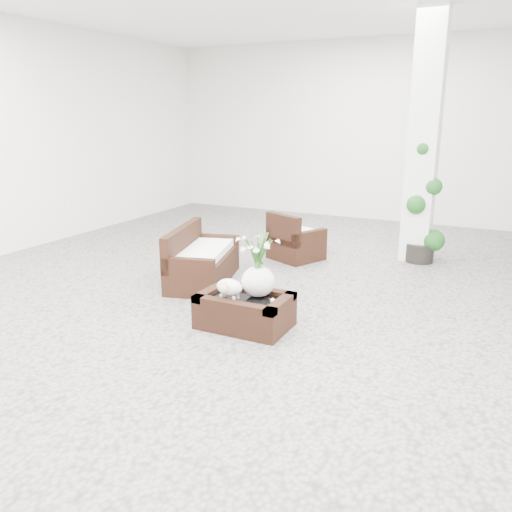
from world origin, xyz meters
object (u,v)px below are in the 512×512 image
at_px(armchair, 296,236).
at_px(coffee_table, 245,312).
at_px(topiary, 424,205).
at_px(loveseat, 203,255).

bearing_deg(armchair, coffee_table, 125.43).
xyz_separation_m(armchair, topiary, (1.68, 0.67, 0.49)).
bearing_deg(topiary, coffee_table, -109.99).
distance_m(coffee_table, loveseat, 1.58).
height_order(coffee_table, topiary, topiary).
xyz_separation_m(loveseat, topiary, (2.34, 2.20, 0.49)).
relative_size(coffee_table, topiary, 0.53).
bearing_deg(topiary, loveseat, -136.71).
bearing_deg(armchair, loveseat, 91.31).
distance_m(coffee_table, topiary, 3.53).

